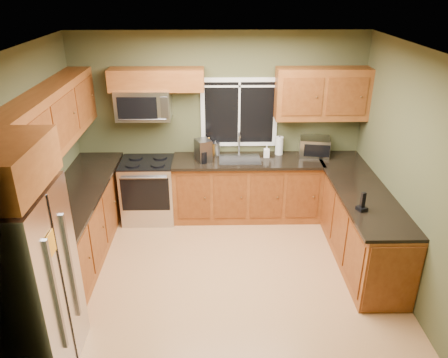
{
  "coord_description": "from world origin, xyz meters",
  "views": [
    {
      "loc": [
        -0.04,
        -4.38,
        3.34
      ],
      "look_at": [
        0.05,
        0.35,
        1.15
      ],
      "focal_mm": 35.0,
      "sensor_mm": 36.0,
      "label": 1
    }
  ],
  "objects_px": {
    "soap_bottle_c": "(204,148)",
    "cordless_phone": "(362,205)",
    "coffee_maker": "(203,151)",
    "soap_bottle_b": "(267,151)",
    "microwave": "(144,104)",
    "toaster_oven": "(314,147)",
    "kettle": "(215,148)",
    "soap_bottle_a": "(209,148)",
    "refrigerator": "(22,286)",
    "paper_towel_roll": "(279,146)",
    "range": "(149,190)"
  },
  "relations": [
    {
      "from": "soap_bottle_c",
      "to": "cordless_phone",
      "type": "bearing_deg",
      "value": -44.2
    },
    {
      "from": "coffee_maker",
      "to": "cordless_phone",
      "type": "xyz_separation_m",
      "value": [
        1.83,
        -1.51,
        -0.08
      ]
    },
    {
      "from": "soap_bottle_b",
      "to": "cordless_phone",
      "type": "distance_m",
      "value": 1.87
    },
    {
      "from": "microwave",
      "to": "toaster_oven",
      "type": "relative_size",
      "value": 1.59
    },
    {
      "from": "kettle",
      "to": "soap_bottle_a",
      "type": "xyz_separation_m",
      "value": [
        -0.1,
        -0.11,
        0.04
      ]
    },
    {
      "from": "refrigerator",
      "to": "paper_towel_roll",
      "type": "xyz_separation_m",
      "value": [
        2.64,
        2.98,
        0.17
      ]
    },
    {
      "from": "refrigerator",
      "to": "microwave",
      "type": "distance_m",
      "value": 3.1
    },
    {
      "from": "cordless_phone",
      "to": "toaster_oven",
      "type": "bearing_deg",
      "value": 96.52
    },
    {
      "from": "toaster_oven",
      "to": "cordless_phone",
      "type": "bearing_deg",
      "value": -83.48
    },
    {
      "from": "coffee_maker",
      "to": "kettle",
      "type": "distance_m",
      "value": 0.28
    },
    {
      "from": "coffee_maker",
      "to": "paper_towel_roll",
      "type": "relative_size",
      "value": 1.06
    },
    {
      "from": "soap_bottle_c",
      "to": "microwave",
      "type": "bearing_deg",
      "value": -173.51
    },
    {
      "from": "paper_towel_roll",
      "to": "soap_bottle_c",
      "type": "distance_m",
      "value": 1.12
    },
    {
      "from": "refrigerator",
      "to": "toaster_oven",
      "type": "height_order",
      "value": "refrigerator"
    },
    {
      "from": "refrigerator",
      "to": "kettle",
      "type": "xyz_separation_m",
      "value": [
        1.69,
        2.95,
        0.15
      ]
    },
    {
      "from": "coffee_maker",
      "to": "cordless_phone",
      "type": "distance_m",
      "value": 2.37
    },
    {
      "from": "refrigerator",
      "to": "microwave",
      "type": "relative_size",
      "value": 2.37
    },
    {
      "from": "soap_bottle_b",
      "to": "range",
      "type": "bearing_deg",
      "value": -177.0
    },
    {
      "from": "microwave",
      "to": "coffee_maker",
      "type": "distance_m",
      "value": 1.06
    },
    {
      "from": "soap_bottle_b",
      "to": "kettle",
      "type": "bearing_deg",
      "value": 173.22
    },
    {
      "from": "range",
      "to": "kettle",
      "type": "distance_m",
      "value": 1.17
    },
    {
      "from": "range",
      "to": "toaster_oven",
      "type": "height_order",
      "value": "toaster_oven"
    },
    {
      "from": "soap_bottle_c",
      "to": "refrigerator",
      "type": "bearing_deg",
      "value": -116.83
    },
    {
      "from": "range",
      "to": "microwave",
      "type": "xyz_separation_m",
      "value": [
        -0.0,
        0.14,
        1.26
      ]
    },
    {
      "from": "kettle",
      "to": "toaster_oven",
      "type": "bearing_deg",
      "value": -1.33
    },
    {
      "from": "kettle",
      "to": "cordless_phone",
      "type": "relative_size",
      "value": 1.07
    },
    {
      "from": "range",
      "to": "microwave",
      "type": "relative_size",
      "value": 1.23
    },
    {
      "from": "microwave",
      "to": "soap_bottle_b",
      "type": "height_order",
      "value": "microwave"
    },
    {
      "from": "toaster_oven",
      "to": "cordless_phone",
      "type": "xyz_separation_m",
      "value": [
        0.19,
        -1.69,
        -0.07
      ]
    },
    {
      "from": "soap_bottle_a",
      "to": "cordless_phone",
      "type": "height_order",
      "value": "soap_bottle_a"
    },
    {
      "from": "coffee_maker",
      "to": "paper_towel_roll",
      "type": "height_order",
      "value": "coffee_maker"
    },
    {
      "from": "refrigerator",
      "to": "soap_bottle_a",
      "type": "distance_m",
      "value": 3.26
    },
    {
      "from": "paper_towel_roll",
      "to": "microwave",
      "type": "bearing_deg",
      "value": -177.81
    },
    {
      "from": "kettle",
      "to": "paper_towel_roll",
      "type": "xyz_separation_m",
      "value": [
        0.95,
        0.03,
        0.03
      ]
    },
    {
      "from": "refrigerator",
      "to": "range",
      "type": "xyz_separation_m",
      "value": [
        0.69,
        2.77,
        -0.43
      ]
    },
    {
      "from": "paper_towel_roll",
      "to": "soap_bottle_a",
      "type": "xyz_separation_m",
      "value": [
        -1.05,
        -0.14,
        0.02
      ]
    },
    {
      "from": "paper_towel_roll",
      "to": "soap_bottle_a",
      "type": "height_order",
      "value": "soap_bottle_a"
    },
    {
      "from": "microwave",
      "to": "cordless_phone",
      "type": "bearing_deg",
      "value": -32.34
    },
    {
      "from": "refrigerator",
      "to": "soap_bottle_b",
      "type": "distance_m",
      "value": 3.76
    },
    {
      "from": "kettle",
      "to": "soap_bottle_a",
      "type": "distance_m",
      "value": 0.16
    },
    {
      "from": "soap_bottle_a",
      "to": "cordless_phone",
      "type": "xyz_separation_m",
      "value": [
        1.75,
        -1.61,
        -0.09
      ]
    },
    {
      "from": "soap_bottle_a",
      "to": "soap_bottle_c",
      "type": "bearing_deg",
      "value": 114.03
    },
    {
      "from": "microwave",
      "to": "cordless_phone",
      "type": "xyz_separation_m",
      "value": [
        2.65,
        -1.68,
        -0.72
      ]
    },
    {
      "from": "soap_bottle_c",
      "to": "cordless_phone",
      "type": "xyz_separation_m",
      "value": [
        1.82,
        -1.77,
        -0.02
      ]
    },
    {
      "from": "refrigerator",
      "to": "soap_bottle_a",
      "type": "height_order",
      "value": "refrigerator"
    },
    {
      "from": "toaster_oven",
      "to": "soap_bottle_b",
      "type": "xyz_separation_m",
      "value": [
        -0.71,
        -0.06,
        -0.04
      ]
    },
    {
      "from": "paper_towel_roll",
      "to": "cordless_phone",
      "type": "bearing_deg",
      "value": -68.07
    },
    {
      "from": "microwave",
      "to": "coffee_maker",
      "type": "height_order",
      "value": "microwave"
    },
    {
      "from": "soap_bottle_b",
      "to": "microwave",
      "type": "bearing_deg",
      "value": 178.54
    },
    {
      "from": "soap_bottle_a",
      "to": "cordless_phone",
      "type": "relative_size",
      "value": 1.39
    }
  ]
}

